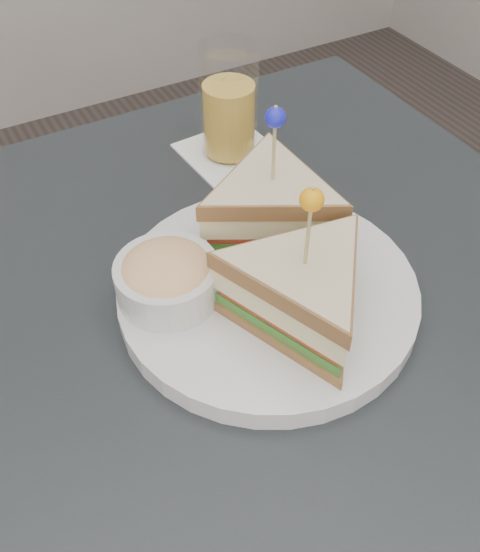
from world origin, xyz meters
name	(u,v)px	position (x,y,z in m)	size (l,w,h in m)	color
table	(236,372)	(0.00, 0.00, 0.67)	(0.80, 0.80, 0.75)	black
plate_meal	(270,260)	(0.05, 0.02, 0.80)	(0.37, 0.37, 0.17)	silver
drink_set	(229,109)	(0.13, 0.25, 0.81)	(0.12, 0.12, 0.14)	white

